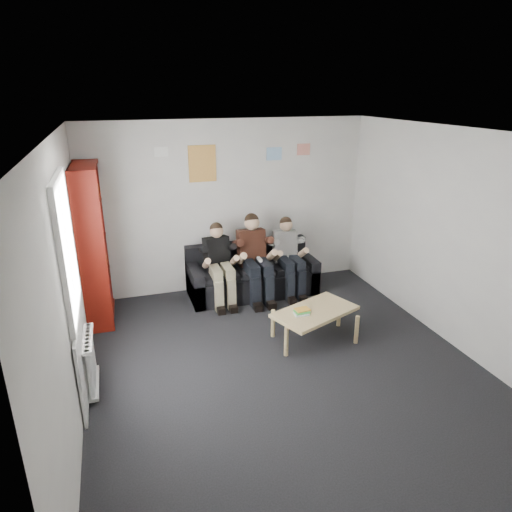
% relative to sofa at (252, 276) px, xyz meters
% --- Properties ---
extents(room_shell, '(5.00, 5.00, 5.00)m').
position_rel_sofa_xyz_m(room_shell, '(-0.26, -2.12, 1.07)').
color(room_shell, black).
rests_on(room_shell, ground).
extents(sofa, '(2.02, 0.82, 0.78)m').
position_rel_sofa_xyz_m(sofa, '(0.00, 0.00, 0.00)').
color(sofa, black).
rests_on(sofa, ground).
extents(bookshelf, '(0.33, 0.99, 2.20)m').
position_rel_sofa_xyz_m(bookshelf, '(-2.32, -0.16, 0.82)').
color(bookshelf, maroon).
rests_on(bookshelf, ground).
extents(coffee_table, '(1.08, 0.59, 0.43)m').
position_rel_sofa_xyz_m(coffee_table, '(0.33, -1.69, 0.10)').
color(coffee_table, '#D5B87A').
rests_on(coffee_table, ground).
extents(game_cases, '(0.22, 0.19, 0.04)m').
position_rel_sofa_xyz_m(game_cases, '(0.14, -1.72, 0.17)').
color(game_cases, silver).
rests_on(game_cases, coffee_table).
extents(person_left, '(0.37, 0.80, 1.23)m').
position_rel_sofa_xyz_m(person_left, '(-0.56, -0.19, 0.33)').
color(person_left, black).
rests_on(person_left, sofa).
extents(person_middle, '(0.42, 0.90, 1.32)m').
position_rel_sofa_xyz_m(person_middle, '(-0.00, -0.19, 0.37)').
color(person_middle, '#4D2619').
rests_on(person_middle, sofa).
extents(person_right, '(0.37, 0.80, 1.22)m').
position_rel_sofa_xyz_m(person_right, '(0.56, -0.19, 0.33)').
color(person_right, white).
rests_on(person_right, sofa).
extents(radiator, '(0.10, 0.64, 0.60)m').
position_rel_sofa_xyz_m(radiator, '(-2.41, -1.92, 0.07)').
color(radiator, white).
rests_on(radiator, ground).
extents(window, '(0.05, 1.30, 2.36)m').
position_rel_sofa_xyz_m(window, '(-2.48, -1.92, 0.75)').
color(window, white).
rests_on(window, room_shell).
extents(poster_large, '(0.42, 0.01, 0.55)m').
position_rel_sofa_xyz_m(poster_large, '(-0.66, 0.37, 1.77)').
color(poster_large, '#DBC94D').
rests_on(poster_large, room_shell).
extents(poster_blue, '(0.25, 0.01, 0.20)m').
position_rel_sofa_xyz_m(poster_blue, '(0.49, 0.37, 1.87)').
color(poster_blue, '#44A2E9').
rests_on(poster_blue, room_shell).
extents(poster_pink, '(0.22, 0.01, 0.18)m').
position_rel_sofa_xyz_m(poster_pink, '(0.99, 0.37, 1.92)').
color(poster_pink, '#C53D9B').
rests_on(poster_pink, room_shell).
extents(poster_sign, '(0.20, 0.01, 0.14)m').
position_rel_sofa_xyz_m(poster_sign, '(-1.26, 0.37, 1.97)').
color(poster_sign, white).
rests_on(poster_sign, room_shell).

